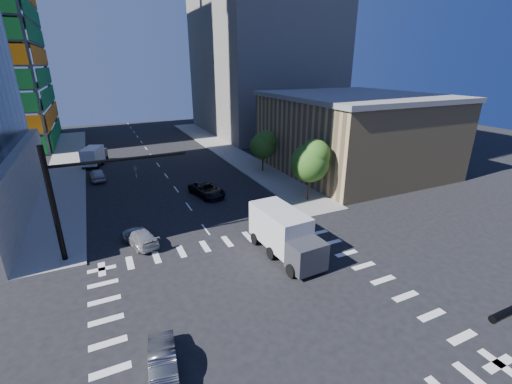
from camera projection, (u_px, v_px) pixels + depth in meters
ground at (263, 308)px, 21.49m from camera, size 160.00×160.00×0.00m
road_markings at (263, 308)px, 21.48m from camera, size 20.00×20.00×0.01m
sidewalk_ne at (226, 150)px, 60.34m from camera, size 5.00×60.00×0.15m
sidewalk_nw at (67, 168)px, 50.36m from camera, size 5.00×60.00×0.15m
commercial_building at (353, 132)px, 48.24m from camera, size 20.50×22.50×10.60m
bg_building_ne at (263, 66)px, 73.95m from camera, size 24.00×30.00×28.00m
signal_mast_nw at (74, 192)px, 25.31m from camera, size 10.20×0.40×9.00m
tree_south at (311, 160)px, 36.66m from camera, size 4.16×4.16×6.82m
tree_north at (264, 144)px, 47.19m from camera, size 3.54×3.52×5.78m
car_nb_far at (207, 190)px, 39.55m from camera, size 3.61×5.74×1.48m
car_sb_near at (140, 237)px, 28.89m from camera, size 3.04×4.97×1.35m
car_sb_mid at (97, 175)px, 44.91m from camera, size 2.09×4.53×1.50m
car_sb_cross at (162, 358)px, 17.01m from camera, size 1.81×3.95×1.26m
box_truck_near at (287, 238)px, 26.73m from camera, size 3.27×6.95×3.57m
box_truck_far at (95, 157)px, 51.60m from camera, size 3.93×5.86×2.83m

